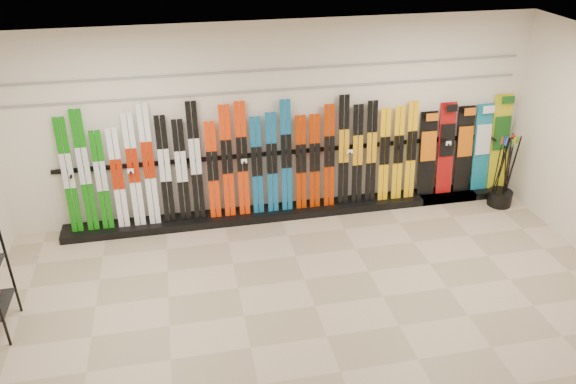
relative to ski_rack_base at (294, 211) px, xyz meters
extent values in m
plane|color=gray|center=(-0.22, -2.28, -0.06)|extent=(8.00, 8.00, 0.00)
plane|color=beige|center=(-0.22, 0.22, 1.44)|extent=(8.00, 0.00, 8.00)
plane|color=silver|center=(-0.22, -2.28, 2.94)|extent=(8.00, 8.00, 0.00)
cube|color=black|center=(0.00, 0.00, 0.00)|extent=(8.00, 0.40, 0.12)
cube|color=#0F6D0B|center=(-3.27, 0.04, 0.92)|extent=(0.17, 0.20, 1.72)
cube|color=#0F6D0B|center=(-3.04, 0.05, 0.97)|extent=(0.17, 0.21, 1.82)
cube|color=#0F6D0B|center=(-2.83, 0.03, 0.81)|extent=(0.17, 0.17, 1.50)
cube|color=silver|center=(-2.60, 0.03, 0.82)|extent=(0.17, 0.17, 1.52)
cube|color=silver|center=(-2.37, 0.04, 0.92)|extent=(0.17, 0.20, 1.72)
cube|color=silver|center=(-2.15, 0.05, 0.98)|extent=(0.17, 0.21, 1.83)
cube|color=black|center=(-1.92, 0.04, 0.89)|extent=(0.17, 0.19, 1.65)
cube|color=black|center=(-1.69, 0.03, 0.85)|extent=(0.17, 0.18, 1.58)
cube|color=black|center=(-1.47, 0.05, 0.97)|extent=(0.17, 0.21, 1.82)
cube|color=red|center=(-1.23, 0.03, 0.82)|extent=(0.17, 0.17, 1.51)
cube|color=red|center=(-1.01, 0.04, 0.93)|extent=(0.17, 0.20, 1.74)
cube|color=red|center=(-0.78, 0.04, 0.95)|extent=(0.17, 0.20, 1.78)
cube|color=#0E5486|center=(-0.57, 0.03, 0.83)|extent=(0.17, 0.18, 1.53)
cube|color=#0E5486|center=(-0.33, 0.03, 0.85)|extent=(0.17, 0.18, 1.58)
cube|color=#0E5486|center=(-0.11, 0.04, 0.94)|extent=(0.17, 0.20, 1.76)
cube|color=#A62700|center=(0.12, 0.03, 0.81)|extent=(0.17, 0.17, 1.50)
cube|color=#A62700|center=(0.34, 0.03, 0.81)|extent=(0.17, 0.17, 1.50)
cube|color=#A62700|center=(0.57, 0.04, 0.88)|extent=(0.17, 0.19, 1.64)
cube|color=black|center=(0.80, 0.04, 0.94)|extent=(0.17, 0.20, 1.77)
cube|color=black|center=(1.03, 0.03, 0.86)|extent=(0.17, 0.18, 1.61)
cube|color=black|center=(1.25, 0.04, 0.88)|extent=(0.17, 0.19, 1.65)
cube|color=#E8A80C|center=(1.47, 0.03, 0.82)|extent=(0.17, 0.17, 1.52)
cube|color=#E8A80C|center=(1.70, 0.03, 0.82)|extent=(0.17, 0.18, 1.53)
cube|color=#E8A80C|center=(1.92, 0.03, 0.86)|extent=(0.17, 0.18, 1.60)
cube|color=black|center=(2.23, 0.07, 0.75)|extent=(0.29, 0.22, 1.39)
cube|color=#990C0C|center=(2.54, 0.08, 0.81)|extent=(0.27, 0.23, 1.51)
cube|color=black|center=(2.87, 0.07, 0.77)|extent=(0.29, 0.22, 1.43)
cube|color=#14728C|center=(3.19, 0.07, 0.78)|extent=(0.29, 0.22, 1.44)
cube|color=gold|center=(3.51, 0.08, 0.85)|extent=(0.32, 0.24, 1.58)
cylinder|color=black|center=(3.38, -0.39, 0.07)|extent=(0.38, 0.38, 0.25)
cylinder|color=black|center=(3.23, -0.37, 0.55)|extent=(0.06, 0.05, 1.18)
cylinder|color=black|center=(3.50, -0.39, 0.55)|extent=(0.07, 0.07, 1.18)
cylinder|color=black|center=(3.31, -0.36, 0.55)|extent=(0.05, 0.05, 1.18)
cylinder|color=black|center=(3.33, -0.49, 0.55)|extent=(0.14, 0.12, 1.17)
cylinder|color=black|center=(3.45, -0.32, 0.55)|extent=(0.09, 0.16, 1.17)
cylinder|color=black|center=(3.47, -0.33, 0.55)|extent=(0.07, 0.07, 1.18)
cylinder|color=black|center=(3.29, -0.36, 0.55)|extent=(0.09, 0.10, 1.18)
cylinder|color=black|center=(3.48, -0.39, 0.55)|extent=(0.15, 0.05, 1.17)
cylinder|color=black|center=(3.39, -0.37, 0.55)|extent=(0.15, 0.11, 1.17)
cylinder|color=black|center=(3.42, -0.42, 0.55)|extent=(0.10, 0.07, 1.18)
cylinder|color=black|center=(3.27, -0.43, 0.55)|extent=(0.15, 0.04, 1.17)
cube|color=gray|center=(-0.22, 0.20, 1.94)|extent=(7.60, 0.02, 0.03)
cube|color=gray|center=(-0.22, 0.20, 2.24)|extent=(7.60, 0.02, 0.03)
camera|label=1|loc=(-1.68, -7.58, 4.46)|focal=35.00mm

